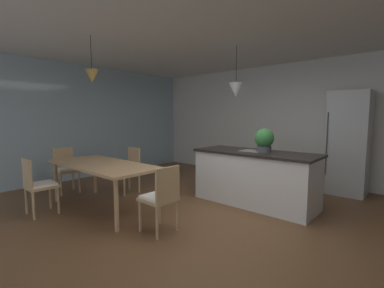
# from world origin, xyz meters

# --- Properties ---
(ground_plane) EXTENTS (10.00, 8.40, 0.04)m
(ground_plane) POSITION_xyz_m (0.00, 0.00, -0.02)
(ground_plane) COLOR brown
(ceiling_slab) EXTENTS (10.00, 8.40, 0.12)m
(ceiling_slab) POSITION_xyz_m (0.00, 0.00, 2.76)
(ceiling_slab) COLOR silver
(wall_back_kitchen) EXTENTS (10.00, 0.12, 2.70)m
(wall_back_kitchen) POSITION_xyz_m (0.00, 3.26, 1.35)
(wall_back_kitchen) COLOR silver
(wall_back_kitchen) RESTS_ON ground_plane
(window_wall_left_glazing) EXTENTS (0.06, 8.40, 2.70)m
(window_wall_left_glazing) POSITION_xyz_m (-4.06, 0.00, 1.35)
(window_wall_left_glazing) COLOR #9EB7C6
(window_wall_left_glazing) RESTS_ON ground_plane
(dining_table) EXTENTS (2.04, 0.89, 0.73)m
(dining_table) POSITION_xyz_m (-1.71, -0.69, 0.67)
(dining_table) COLOR tan
(dining_table) RESTS_ON ground_plane
(chair_near_left) EXTENTS (0.41, 0.41, 0.87)m
(chair_near_left) POSITION_xyz_m (-2.17, -1.51, 0.47)
(chair_near_left) COLOR tan
(chair_near_left) RESTS_ON ground_plane
(chair_window_end) EXTENTS (0.43, 0.43, 0.87)m
(chair_window_end) POSITION_xyz_m (-3.10, -0.69, 0.47)
(chair_window_end) COLOR tan
(chair_window_end) RESTS_ON ground_plane
(chair_far_left) EXTENTS (0.41, 0.41, 0.87)m
(chair_far_left) POSITION_xyz_m (-2.17, 0.12, 0.47)
(chair_far_left) COLOR tan
(chair_far_left) RESTS_ON ground_plane
(chair_kitchen_end) EXTENTS (0.41, 0.41, 0.87)m
(chair_kitchen_end) POSITION_xyz_m (-0.32, -0.69, 0.47)
(chair_kitchen_end) COLOR tan
(chair_kitchen_end) RESTS_ON ground_plane
(kitchen_island) EXTENTS (2.05, 0.82, 0.91)m
(kitchen_island) POSITION_xyz_m (0.02, 1.13, 0.46)
(kitchen_island) COLOR silver
(kitchen_island) RESTS_ON ground_plane
(refrigerator) EXTENTS (0.68, 0.67, 1.96)m
(refrigerator) POSITION_xyz_m (1.06, 2.86, 0.98)
(refrigerator) COLOR #B2B5B7
(refrigerator) RESTS_ON ground_plane
(pendant_over_table) EXTENTS (0.20, 0.20, 0.70)m
(pendant_over_table) POSITION_xyz_m (-1.72, -0.82, 2.10)
(pendant_over_table) COLOR black
(pendant_over_island_main) EXTENTS (0.24, 0.24, 0.88)m
(pendant_over_island_main) POSITION_xyz_m (-0.38, 1.13, 1.95)
(pendant_over_island_main) COLOR black
(potted_plant_on_island) EXTENTS (0.31, 0.31, 0.39)m
(potted_plant_on_island) POSITION_xyz_m (0.18, 1.13, 1.11)
(potted_plant_on_island) COLOR #4C4C51
(potted_plant_on_island) RESTS_ON kitchen_island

